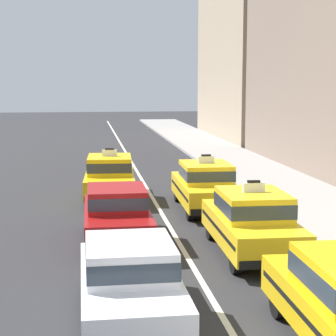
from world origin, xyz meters
name	(u,v)px	position (x,y,z in m)	size (l,w,h in m)	color
lane_stripe_left_right	(141,179)	(0.00, 20.00, 0.00)	(0.14, 80.00, 0.01)	silver
sidewalk_curb	(297,195)	(5.60, 15.00, 0.07)	(4.00, 90.00, 0.15)	#9E9993
sedan_left_nearest	(130,280)	(-1.77, 3.60, 0.85)	(1.78, 4.31, 1.58)	black
sedan_left_second	(117,213)	(-1.70, 9.22, 0.85)	(1.78, 4.31, 1.58)	black
taxi_left_third	(110,176)	(-1.63, 15.47, 0.88)	(2.03, 4.64, 1.96)	black
taxi_right_second	(252,221)	(1.68, 7.65, 0.88)	(1.90, 4.59, 1.96)	black
taxi_right_third	(205,185)	(1.57, 13.10, 0.88)	(1.91, 4.60, 1.96)	black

